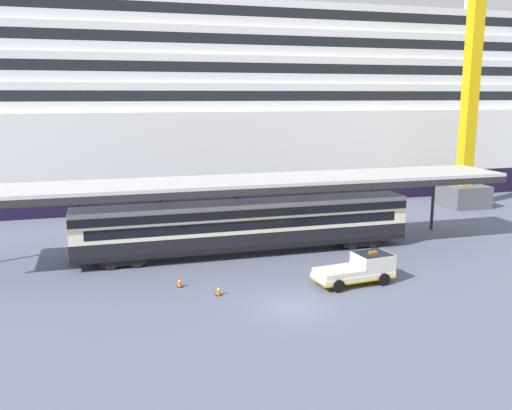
{
  "coord_description": "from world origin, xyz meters",
  "views": [
    {
      "loc": [
        -10.16,
        -27.76,
        11.92
      ],
      "look_at": [
        0.09,
        7.8,
        4.5
      ],
      "focal_mm": 38.41,
      "sensor_mm": 36.0,
      "label": 1
    }
  ],
  "objects_px": {
    "service_truck": "(360,268)",
    "dockside_crane": "(481,39)",
    "cruise_ship": "(169,109)",
    "traffic_cone_mid": "(219,290)",
    "train_carriage": "(246,225)",
    "traffic_cone_near": "(180,282)"
  },
  "relations": [
    {
      "from": "traffic_cone_near",
      "to": "traffic_cone_mid",
      "type": "xyz_separation_m",
      "value": [
        2.07,
        -2.11,
        -0.01
      ]
    },
    {
      "from": "service_truck",
      "to": "dockside_crane",
      "type": "distance_m",
      "value": 34.45
    },
    {
      "from": "traffic_cone_near",
      "to": "traffic_cone_mid",
      "type": "relative_size",
      "value": 1.03
    },
    {
      "from": "train_carriage",
      "to": "traffic_cone_near",
      "type": "bearing_deg",
      "value": -135.51
    },
    {
      "from": "traffic_cone_near",
      "to": "service_truck",
      "type": "bearing_deg",
      "value": -12.17
    },
    {
      "from": "train_carriage",
      "to": "traffic_cone_mid",
      "type": "distance_m",
      "value": 9.09
    },
    {
      "from": "cruise_ship",
      "to": "traffic_cone_near",
      "type": "xyz_separation_m",
      "value": [
        -4.17,
        -36.04,
        -9.95
      ]
    },
    {
      "from": "cruise_ship",
      "to": "traffic_cone_mid",
      "type": "bearing_deg",
      "value": -93.16
    },
    {
      "from": "cruise_ship",
      "to": "train_carriage",
      "type": "relative_size",
      "value": 5.91
    },
    {
      "from": "train_carriage",
      "to": "dockside_crane",
      "type": "distance_m",
      "value": 34.12
    },
    {
      "from": "dockside_crane",
      "to": "train_carriage",
      "type": "bearing_deg",
      "value": -158.35
    },
    {
      "from": "dockside_crane",
      "to": "cruise_ship",
      "type": "bearing_deg",
      "value": 147.83
    },
    {
      "from": "traffic_cone_mid",
      "to": "dockside_crane",
      "type": "relative_size",
      "value": 0.01
    },
    {
      "from": "train_carriage",
      "to": "service_truck",
      "type": "distance_m",
      "value": 9.98
    },
    {
      "from": "cruise_ship",
      "to": "dockside_crane",
      "type": "bearing_deg",
      "value": -32.17
    },
    {
      "from": "cruise_ship",
      "to": "traffic_cone_near",
      "type": "bearing_deg",
      "value": -96.6
    },
    {
      "from": "cruise_ship",
      "to": "train_carriage",
      "type": "height_order",
      "value": "cruise_ship"
    },
    {
      "from": "service_truck",
      "to": "dockside_crane",
      "type": "height_order",
      "value": "dockside_crane"
    },
    {
      "from": "service_truck",
      "to": "dockside_crane",
      "type": "xyz_separation_m",
      "value": [
        22.95,
        19.54,
        16.69
      ]
    },
    {
      "from": "train_carriage",
      "to": "traffic_cone_mid",
      "type": "bearing_deg",
      "value": -116.05
    },
    {
      "from": "traffic_cone_mid",
      "to": "dockside_crane",
      "type": "xyz_separation_m",
      "value": [
        32.22,
        19.21,
        17.33
      ]
    },
    {
      "from": "dockside_crane",
      "to": "service_truck",
      "type": "bearing_deg",
      "value": -139.58
    }
  ]
}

